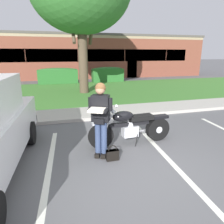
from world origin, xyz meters
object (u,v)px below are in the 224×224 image
rider_person (100,115)px  motorcycle (133,126)px  handbag (112,154)px  brick_building (74,56)px  hedge_left (58,76)px  hedge_center_left (108,74)px

rider_person → motorcycle: bearing=26.6°
handbag → motorcycle: bearing=43.0°
motorcycle → handbag: (-0.77, -0.72, -0.34)m
motorcycle → brick_building: (0.33, 18.48, 1.56)m
rider_person → brick_building: bearing=86.0°
hedge_left → hedge_center_left: bearing=0.0°
hedge_center_left → brick_building: 7.03m
rider_person → brick_building: brick_building is taller
hedge_left → motorcycle: bearing=-82.5°
handbag → hedge_center_left: (3.17, 12.63, 0.51)m
motorcycle → brick_building: 18.55m
rider_person → hedge_left: (-0.60, 12.40, -0.36)m
motorcycle → hedge_center_left: motorcycle is taller
hedge_center_left → handbag: bearing=-104.1°
hedge_left → hedge_center_left: (3.98, 0.00, 0.00)m
motorcycle → rider_person: bearing=-153.4°
handbag → hedge_center_left: hedge_center_left is taller
motorcycle → hedge_center_left: (2.40, 11.91, 0.16)m
handbag → hedge_left: (-0.81, 12.63, 0.51)m
motorcycle → handbag: bearing=-137.0°
hedge_left → hedge_center_left: size_ratio=1.17×
handbag → brick_building: bearing=86.7°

